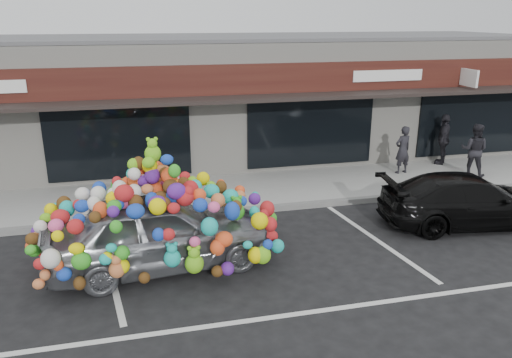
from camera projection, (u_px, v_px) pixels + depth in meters
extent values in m
plane|color=black|center=(262.00, 256.00, 10.85)|extent=(90.00, 90.00, 0.00)
cube|color=beige|center=(205.00, 99.00, 18.04)|extent=(24.00, 6.00, 4.20)
cube|color=#59595B|center=(203.00, 38.00, 17.37)|extent=(24.00, 6.00, 0.12)
cube|color=#34100E|center=(218.00, 80.00, 14.87)|extent=(24.00, 0.18, 0.90)
cube|color=black|center=(221.00, 99.00, 14.55)|extent=(24.00, 1.20, 0.10)
cube|color=white|center=(468.00, 78.00, 16.29)|extent=(0.08, 0.95, 0.55)
cube|color=white|center=(388.00, 76.00, 15.98)|extent=(2.40, 0.04, 0.35)
cube|color=black|center=(119.00, 141.00, 14.78)|extent=(4.20, 0.12, 2.30)
cube|color=black|center=(311.00, 130.00, 16.11)|extent=(4.20, 0.12, 2.30)
cube|color=black|center=(473.00, 122.00, 17.44)|extent=(4.20, 0.12, 2.30)
cube|color=gray|center=(228.00, 193.00, 14.52)|extent=(26.00, 3.00, 0.15)
cube|color=slate|center=(239.00, 211.00, 13.13)|extent=(26.00, 0.18, 0.16)
cube|color=silver|center=(110.00, 268.00, 10.32)|extent=(0.73, 4.37, 0.01)
cube|color=silver|center=(376.00, 239.00, 11.65)|extent=(0.73, 4.37, 0.01)
cube|color=silver|center=(398.00, 300.00, 9.16)|extent=(14.00, 0.12, 0.01)
imported|color=#A4A9AF|center=(159.00, 231.00, 10.20)|extent=(2.32, 4.75, 1.56)
ellipsoid|color=red|center=(155.00, 167.00, 9.77)|extent=(1.58, 2.06, 1.17)
sphere|color=#F7DF00|center=(237.00, 212.00, 10.31)|extent=(0.34, 0.34, 0.34)
sphere|color=blue|center=(195.00, 260.00, 9.48)|extent=(0.36, 0.36, 0.36)
sphere|color=#4DC734|center=(120.00, 224.00, 10.99)|extent=(0.30, 0.30, 0.30)
sphere|color=#FF61B6|center=(153.00, 141.00, 9.60)|extent=(0.32, 0.32, 0.32)
sphere|color=#FF4C25|center=(88.00, 220.00, 9.88)|extent=(0.30, 0.30, 0.30)
imported|color=black|center=(469.00, 200.00, 12.32)|extent=(2.28, 4.56, 1.27)
imported|color=black|center=(403.00, 150.00, 15.85)|extent=(0.62, 0.47, 1.53)
imported|color=black|center=(474.00, 150.00, 15.59)|extent=(1.02, 1.01, 1.66)
imported|color=#26242A|center=(444.00, 139.00, 16.84)|extent=(1.02, 0.99, 1.71)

